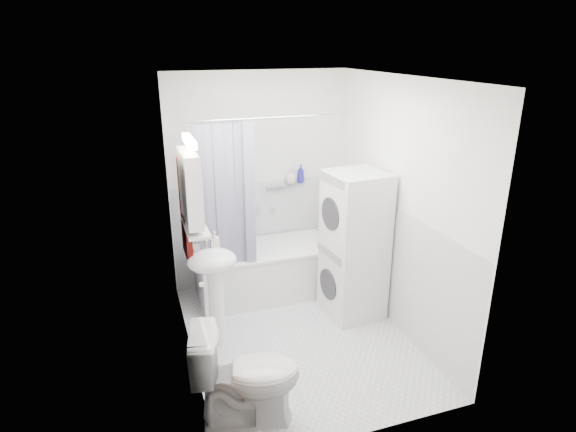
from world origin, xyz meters
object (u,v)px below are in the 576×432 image
object	(u,v)px
sink	(213,275)
toilet	(246,376)
washer_dryer	(354,246)
bathtub	(264,268)

from	to	relation	value
sink	toilet	xyz separation A→B (m)	(0.03, -1.04, -0.32)
sink	washer_dryer	bearing A→B (deg)	3.74
sink	washer_dryer	world-z (taller)	washer_dryer
sink	washer_dryer	xyz separation A→B (m)	(1.43, 0.09, 0.05)
bathtub	toilet	world-z (taller)	toilet
washer_dryer	toilet	distance (m)	1.83
washer_dryer	toilet	xyz separation A→B (m)	(-1.40, -1.13, -0.37)
bathtub	toilet	bearing A→B (deg)	-109.94
toilet	sink	bearing A→B (deg)	13.87
sink	toilet	size ratio (longest dim) A/B	1.32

